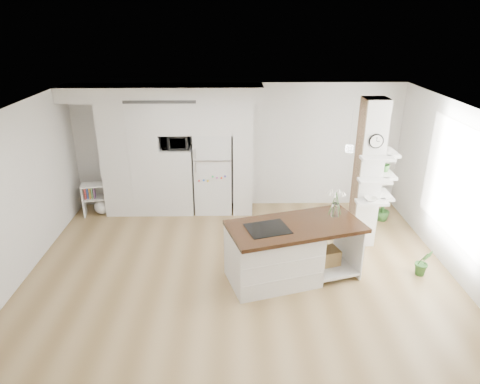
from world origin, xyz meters
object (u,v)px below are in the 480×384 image
object	(u,v)px
bookshelf	(99,201)
floor_plant_a	(423,262)
refrigerator	(213,172)
kitchen_island	(280,252)

from	to	relation	value
bookshelf	floor_plant_a	distance (m)	6.46
refrigerator	kitchen_island	xyz separation A→B (m)	(1.17, -2.70, -0.38)
floor_plant_a	refrigerator	bearing A→B (deg)	143.29
refrigerator	kitchen_island	bearing A→B (deg)	-66.64
kitchen_island	bookshelf	world-z (taller)	kitchen_island
kitchen_island	floor_plant_a	xyz separation A→B (m)	(2.36, 0.07, -0.25)
refrigerator	floor_plant_a	xyz separation A→B (m)	(3.52, -2.63, -0.64)
refrigerator	bookshelf	world-z (taller)	refrigerator
floor_plant_a	bookshelf	bearing A→B (deg)	157.70
bookshelf	refrigerator	bearing A→B (deg)	-6.75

